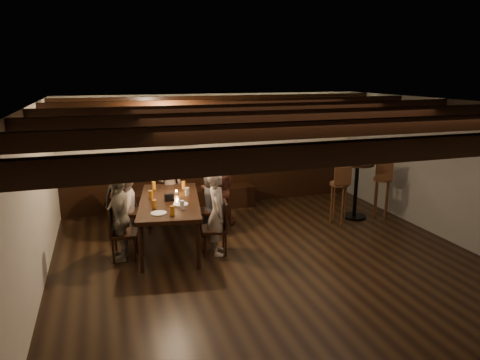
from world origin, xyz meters
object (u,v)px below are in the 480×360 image
object	(u,v)px
person_right_near	(212,201)
bar_stool_right	(381,197)
bar_stool_left	(338,202)
person_bench_left	(120,198)
chair_left_far	(124,242)
person_left_near	(126,204)
person_bench_right	(218,190)
person_left_far	(120,218)
dining_table	(169,204)
high_top_table	(356,182)
chair_right_near	(211,219)
person_bench_centre	(170,189)
chair_left_near	(129,221)
chair_right_far	(216,238)
person_right_far	(217,213)

from	to	relation	value
person_right_near	bar_stool_right	bearing A→B (deg)	-84.30
bar_stool_left	person_bench_left	bearing A→B (deg)	179.44
chair_left_far	person_left_near	bearing A→B (deg)	-177.99
person_bench_right	person_left_far	size ratio (longest dim) A/B	1.00
dining_table	person_right_near	bearing A→B (deg)	30.96
high_top_table	bar_stool_right	distance (m)	0.61
high_top_table	person_right_near	bearing A→B (deg)	178.77
chair_left_far	dining_table	bearing A→B (deg)	122.06
chair_right_near	person_bench_centre	bearing A→B (deg)	50.13
chair_left_far	person_bench_left	distance (m)	1.40
chair_left_near	person_bench_centre	xyz separation A→B (m)	(0.81, 0.47, 0.40)
dining_table	bar_stool_left	distance (m)	3.23
chair_left_far	person_right_near	distance (m)	1.75
chair_left_near	person_bench_centre	world-z (taller)	person_bench_centre
person_left_far	high_top_table	size ratio (longest dim) A/B	1.19
chair_right_far	person_left_near	xyz separation A→B (m)	(-1.30, 1.13, 0.36)
person_bench_right	bar_stool_right	world-z (taller)	person_bench_right
person_left_near	person_right_near	world-z (taller)	person_left_near
person_left_far	chair_left_far	bearing A→B (deg)	90.00
chair_left_far	person_right_far	xyz separation A→B (m)	(1.45, -0.24, 0.41)
person_left_near	person_right_near	size ratio (longest dim) A/B	1.05
person_bench_centre	person_bench_right	world-z (taller)	person_bench_centre
chair_right_near	person_left_far	size ratio (longest dim) A/B	0.65
chair_right_far	person_left_near	distance (m)	1.76
chair_right_near	person_left_near	world-z (taller)	person_left_near
person_bench_centre	person_left_near	size ratio (longest dim) A/B	1.12
person_bench_right	person_right_far	bearing A→B (deg)	83.66
person_right_near	high_top_table	distance (m)	2.91
chair_left_far	person_bench_centre	world-z (taller)	person_bench_centre
person_right_far	chair_left_far	bearing A→B (deg)	90.00
chair_right_far	high_top_table	bearing A→B (deg)	-65.75
person_left_near	chair_left_far	bearing A→B (deg)	2.01
person_bench_right	high_top_table	xyz separation A→B (m)	(2.69, -0.48, 0.07)
person_right_near	bar_stool_right	world-z (taller)	person_right_near
bar_stool_left	person_left_far	bearing A→B (deg)	-161.33
chair_right_far	person_right_near	bearing A→B (deg)	-2.04
person_right_near	dining_table	bearing A→B (deg)	120.96
chair_left_far	person_left_near	world-z (taller)	person_left_near
chair_left_near	person_right_far	size ratio (longest dim) A/B	0.72
person_bench_left	high_top_table	distance (m)	4.53
chair_right_far	person_bench_right	distance (m)	1.42
chair_left_near	bar_stool_right	xyz separation A→B (m)	(4.86, -0.46, 0.13)
chair_right_near	chair_right_far	xyz separation A→B (m)	(-0.15, -0.89, -0.01)
person_bench_centre	person_left_far	xyz separation A→B (m)	(-0.98, -1.36, -0.02)
person_bench_left	person_left_far	size ratio (longest dim) A/B	0.88
high_top_table	person_bench_right	bearing A→B (deg)	169.83
person_bench_centre	bar_stool_right	distance (m)	4.16
person_left_near	person_bench_right	bearing A→B (deg)	105.26
chair_left_near	person_bench_right	world-z (taller)	person_bench_right
person_bench_centre	bar_stool_left	world-z (taller)	person_bench_centre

